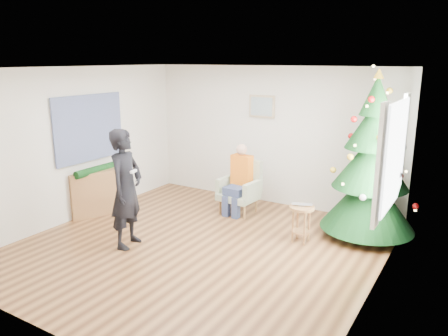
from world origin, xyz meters
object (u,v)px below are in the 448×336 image
Objects in this scene: christmas_tree at (371,164)px; armchair at (240,194)px; stool at (301,224)px; console at (98,193)px; standing_man at (126,189)px.

armchair is (-2.24, -0.07, -0.82)m from christmas_tree.
stool is 1.60m from armchair.
armchair is at bearing 57.81° from console.
christmas_tree is 4.56× the size of stool.
christmas_tree is 2.72× the size of armchair.
console is at bearing -168.49° from stool.
stool is 0.60× the size of armchair.
console is at bearing 50.62° from standing_man.
standing_man is 1.65m from console.
armchair reaches higher than console.
armchair is at bearing -30.64° from standing_man.
christmas_tree is 2.59× the size of console.
stool is at bearing 35.65° from console.
christmas_tree is at bearing 6.79° from armchair.
armchair is at bearing -178.22° from christmas_tree.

